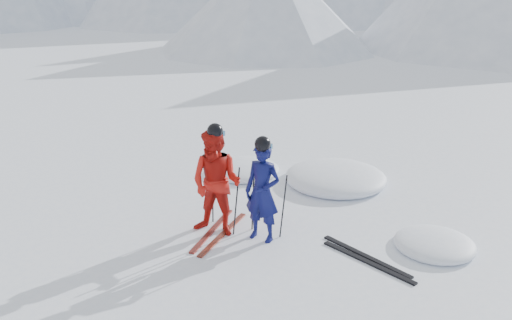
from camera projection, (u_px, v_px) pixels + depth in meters
The scene contains 12 objects.
ground at pixel (342, 261), 8.38m from camera, with size 160.00×160.00×0.00m, color white.
skier_blue at pixel (262, 192), 8.80m from camera, with size 0.61×0.40×1.69m, color #0C104C.
skier_red at pixel (216, 183), 8.97m from camera, with size 0.89×0.70×1.84m, color red.
pole_blue_left at pixel (253, 201), 9.17m from camera, with size 0.02×0.02×1.12m, color black.
pole_blue_right at pixel (283, 207), 8.94m from camera, with size 0.02×0.02×1.12m, color black.
pole_red_left at pixel (213, 191), 9.43m from camera, with size 0.02×0.02×1.22m, color black.
pole_red_right at pixel (236, 201), 9.02m from camera, with size 0.02×0.02×1.22m, color black.
ski_worn_left at pixel (212, 230), 9.34m from camera, with size 0.09×1.70×0.03m, color black.
ski_worn_right at pixel (223, 234), 9.21m from camera, with size 0.09×1.70×0.03m, color black.
ski_loose_a at pixel (366, 256), 8.50m from camera, with size 0.09×1.70×0.03m, color black.
ski_loose_b at pixel (368, 262), 8.33m from camera, with size 0.09×1.70×0.03m, color black.
snow_lumps at pixel (323, 187), 11.22m from camera, with size 5.98×3.32×0.47m.
Camera 1 is at (3.25, -6.75, 4.28)m, focal length 38.00 mm.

